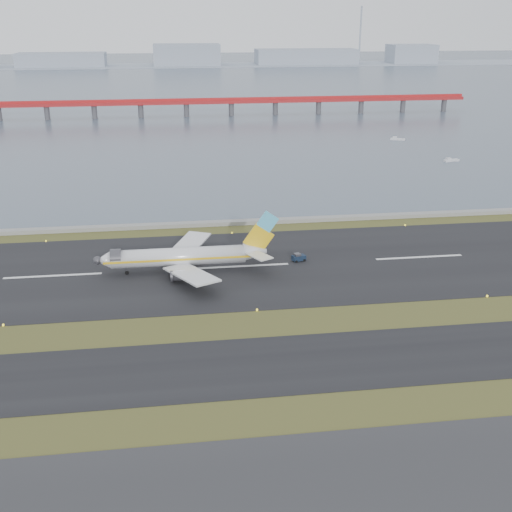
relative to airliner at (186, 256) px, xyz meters
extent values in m
plane|color=#344518|center=(12.17, -28.77, -3.46)|extent=(1000.00, 1000.00, 0.00)
cube|color=black|center=(12.17, -40.77, -3.41)|extent=(1000.00, 18.00, 0.10)
cube|color=black|center=(12.17, 1.23, -3.41)|extent=(1000.00, 45.00, 0.10)
cube|color=gray|center=(12.17, 31.23, -2.96)|extent=(1000.00, 2.50, 1.00)
cube|color=#455163|center=(12.17, 431.23, -3.46)|extent=(1400.00, 800.00, 1.30)
cube|color=#A81C1E|center=(32.17, 221.23, 4.04)|extent=(260.00, 5.00, 1.60)
cube|color=#A81C1E|center=(32.17, 221.23, 5.54)|extent=(260.00, 0.40, 1.40)
cylinder|color=#4C4C51|center=(-63.83, 221.23, -0.46)|extent=(2.80, 2.80, 7.00)
cylinder|color=#4C4C51|center=(32.17, 221.23, -0.46)|extent=(2.80, 2.80, 7.00)
cylinder|color=#4C4C51|center=(128.17, 221.23, -0.46)|extent=(2.80, 2.80, 7.00)
cube|color=#939EAE|center=(12.17, 591.23, -3.46)|extent=(1400.00, 80.00, 1.00)
cube|color=#939EAE|center=(-107.83, 591.23, 3.54)|extent=(90.00, 35.00, 14.00)
cube|color=#939EAE|center=(22.17, 591.23, 7.54)|extent=(70.00, 35.00, 22.00)
cube|color=#939EAE|center=(152.17, 591.23, 4.54)|extent=(110.00, 35.00, 16.00)
cube|color=#939EAE|center=(272.17, 591.23, 6.54)|extent=(50.00, 35.00, 20.00)
cylinder|color=#939EAE|center=(212.17, 591.23, 26.54)|extent=(1.80, 1.80, 60.00)
cylinder|color=silver|center=(-1.50, 0.00, 0.04)|extent=(28.00, 3.80, 3.80)
cone|color=silver|center=(-17.10, 0.00, 0.04)|extent=(3.20, 3.80, 3.80)
cone|color=silver|center=(14.70, 0.00, 0.34)|extent=(5.00, 3.80, 3.80)
cube|color=yellow|center=(-1.50, -1.92, 0.04)|extent=(31.00, 0.06, 0.45)
cube|color=yellow|center=(-1.50, 1.92, 0.04)|extent=(31.00, 0.06, 0.45)
cube|color=silver|center=(0.70, -8.50, -0.66)|extent=(11.31, 15.89, 1.66)
cube|color=silver|center=(0.70, 8.50, -0.66)|extent=(11.31, 15.89, 1.66)
cylinder|color=#3D3C41|center=(-1.00, -6.00, -1.86)|extent=(4.20, 2.10, 2.10)
cylinder|color=#3D3C41|center=(-1.00, 6.00, -1.86)|extent=(4.20, 2.10, 2.10)
cube|color=yellow|center=(15.50, 0.00, 3.24)|extent=(6.80, 0.35, 6.85)
cube|color=#54C4EE|center=(17.40, 0.00, 6.94)|extent=(4.85, 0.37, 4.90)
cube|color=silver|center=(15.00, -3.80, 0.84)|extent=(5.64, 6.80, 0.22)
cube|color=silver|center=(15.00, 3.80, 0.84)|extent=(5.64, 6.80, 0.22)
cylinder|color=black|center=(-12.50, 0.00, -3.01)|extent=(0.80, 0.28, 0.80)
cylinder|color=black|center=(0.00, -2.80, -2.91)|extent=(1.00, 0.38, 1.00)
cylinder|color=black|center=(0.00, 2.80, -2.91)|extent=(1.00, 0.38, 1.00)
cube|color=#121F33|center=(24.87, 2.75, -2.64)|extent=(3.25, 2.37, 1.09)
cube|color=#3D3C41|center=(24.52, 2.65, -1.91)|extent=(1.60, 1.66, 0.64)
cylinder|color=black|center=(24.11, 1.78, -3.14)|extent=(0.69, 0.44, 0.64)
cylinder|color=black|center=(23.71, 3.18, -3.14)|extent=(0.69, 0.44, 0.64)
cylinder|color=black|center=(26.03, 2.33, -3.14)|extent=(0.69, 0.44, 0.64)
cylinder|color=black|center=(25.63, 3.73, -3.14)|extent=(0.69, 0.44, 0.64)
cube|color=silver|center=(101.75, 96.20, -3.12)|extent=(6.26, 3.15, 0.77)
cube|color=silver|center=(100.50, 95.91, -2.43)|extent=(1.97, 1.71, 0.77)
cube|color=silver|center=(96.66, 140.26, -3.10)|extent=(6.44, 4.36, 0.80)
cube|color=silver|center=(95.46, 140.82, -2.40)|extent=(2.20, 2.03, 0.80)
camera|label=1|loc=(-2.71, -127.26, 47.83)|focal=45.00mm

